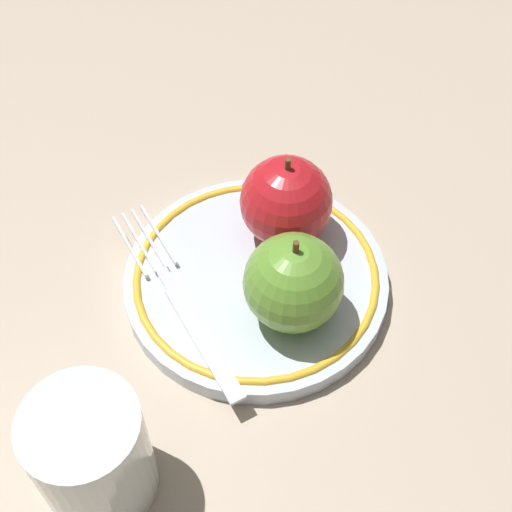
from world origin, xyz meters
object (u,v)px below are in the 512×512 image
(plate, at_px, (256,279))
(apple_second_whole, at_px, (286,201))
(fork, at_px, (181,303))
(drinking_glass, at_px, (92,455))
(apple_red_whole, at_px, (293,283))

(plate, relative_size, apple_second_whole, 2.54)
(fork, xyz_separation_m, drinking_glass, (0.07, 0.11, 0.02))
(apple_red_whole, bearing_deg, plate, -68.30)
(fork, relative_size, drinking_glass, 2.08)
(apple_red_whole, relative_size, fork, 0.42)
(plate, xyz_separation_m, apple_second_whole, (-0.03, -0.03, 0.04))
(fork, bearing_deg, drinking_glass, 132.34)
(apple_red_whole, relative_size, drinking_glass, 0.87)
(apple_second_whole, distance_m, fork, 0.11)
(apple_red_whole, bearing_deg, fork, -19.19)
(apple_red_whole, xyz_separation_m, fork, (0.07, -0.03, -0.03))
(fork, height_order, drinking_glass, drinking_glass)
(drinking_glass, bearing_deg, apple_second_whole, -136.63)
(apple_red_whole, bearing_deg, drinking_glass, 29.28)
(plate, relative_size, drinking_glass, 2.21)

